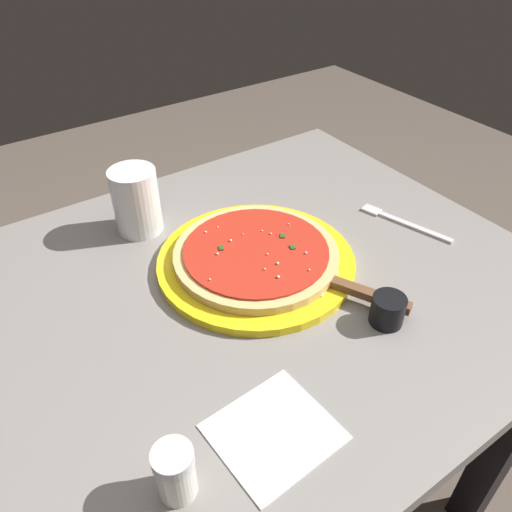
{
  "coord_description": "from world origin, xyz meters",
  "views": [
    {
      "loc": [
        0.34,
        0.52,
        1.29
      ],
      "look_at": [
        -0.04,
        -0.03,
        0.76
      ],
      "focal_mm": 35.12,
      "sensor_mm": 36.0,
      "label": 1
    }
  ],
  "objects_px": {
    "fork": "(400,221)",
    "napkin_folded_right": "(274,432)",
    "pizza": "(256,254)",
    "cup_small_sauce": "(388,310)",
    "parmesan_shaker": "(175,472)",
    "serving_plate": "(256,262)",
    "cup_tall_drink": "(136,201)",
    "pizza_server": "(345,287)"
  },
  "relations": [
    {
      "from": "serving_plate",
      "to": "cup_tall_drink",
      "type": "height_order",
      "value": "cup_tall_drink"
    },
    {
      "from": "napkin_folded_right",
      "to": "fork",
      "type": "relative_size",
      "value": 0.78
    },
    {
      "from": "serving_plate",
      "to": "parmesan_shaker",
      "type": "bearing_deg",
      "value": 43.13
    },
    {
      "from": "pizza",
      "to": "pizza_server",
      "type": "height_order",
      "value": "pizza"
    },
    {
      "from": "serving_plate",
      "to": "pizza_server",
      "type": "xyz_separation_m",
      "value": [
        -0.07,
        0.15,
        0.01
      ]
    },
    {
      "from": "pizza",
      "to": "pizza_server",
      "type": "bearing_deg",
      "value": 115.99
    },
    {
      "from": "pizza_server",
      "to": "cup_small_sauce",
      "type": "relative_size",
      "value": 4.2
    },
    {
      "from": "cup_tall_drink",
      "to": "napkin_folded_right",
      "type": "xyz_separation_m",
      "value": [
        0.05,
        0.5,
        -0.06
      ]
    },
    {
      "from": "cup_tall_drink",
      "to": "fork",
      "type": "bearing_deg",
      "value": 147.93
    },
    {
      "from": "serving_plate",
      "to": "fork",
      "type": "height_order",
      "value": "serving_plate"
    },
    {
      "from": "serving_plate",
      "to": "fork",
      "type": "bearing_deg",
      "value": 170.47
    },
    {
      "from": "pizza",
      "to": "fork",
      "type": "xyz_separation_m",
      "value": [
        -0.31,
        0.05,
        -0.02
      ]
    },
    {
      "from": "serving_plate",
      "to": "pizza_server",
      "type": "relative_size",
      "value": 1.57
    },
    {
      "from": "pizza",
      "to": "parmesan_shaker",
      "type": "xyz_separation_m",
      "value": [
        0.3,
        0.28,
        0.01
      ]
    },
    {
      "from": "fork",
      "to": "parmesan_shaker",
      "type": "relative_size",
      "value": 2.48
    },
    {
      "from": "pizza",
      "to": "cup_small_sauce",
      "type": "xyz_separation_m",
      "value": [
        -0.09,
        0.22,
        -0.0
      ]
    },
    {
      "from": "cup_tall_drink",
      "to": "cup_small_sauce",
      "type": "height_order",
      "value": "cup_tall_drink"
    },
    {
      "from": "pizza_server",
      "to": "cup_small_sauce",
      "type": "distance_m",
      "value": 0.08
    },
    {
      "from": "napkin_folded_right",
      "to": "cup_tall_drink",
      "type": "bearing_deg",
      "value": -95.33
    },
    {
      "from": "serving_plate",
      "to": "pizza_server",
      "type": "distance_m",
      "value": 0.16
    },
    {
      "from": "napkin_folded_right",
      "to": "parmesan_shaker",
      "type": "relative_size",
      "value": 1.92
    },
    {
      "from": "cup_small_sauce",
      "to": "napkin_folded_right",
      "type": "bearing_deg",
      "value": 12.64
    },
    {
      "from": "pizza_server",
      "to": "cup_small_sauce",
      "type": "xyz_separation_m",
      "value": [
        -0.01,
        0.08,
        0.0
      ]
    },
    {
      "from": "fork",
      "to": "parmesan_shaker",
      "type": "bearing_deg",
      "value": 20.6
    },
    {
      "from": "cup_tall_drink",
      "to": "fork",
      "type": "distance_m",
      "value": 0.51
    },
    {
      "from": "fork",
      "to": "pizza",
      "type": "bearing_deg",
      "value": -9.53
    },
    {
      "from": "napkin_folded_right",
      "to": "parmesan_shaker",
      "type": "xyz_separation_m",
      "value": [
        0.13,
        -0.0,
        0.04
      ]
    },
    {
      "from": "napkin_folded_right",
      "to": "fork",
      "type": "xyz_separation_m",
      "value": [
        -0.47,
        -0.23,
        0.0
      ]
    },
    {
      "from": "pizza_server",
      "to": "pizza",
      "type": "bearing_deg",
      "value": -64.01
    },
    {
      "from": "serving_plate",
      "to": "cup_small_sauce",
      "type": "distance_m",
      "value": 0.24
    },
    {
      "from": "parmesan_shaker",
      "to": "pizza_server",
      "type": "bearing_deg",
      "value": -160.48
    },
    {
      "from": "serving_plate",
      "to": "pizza",
      "type": "bearing_deg",
      "value": 118.06
    },
    {
      "from": "fork",
      "to": "napkin_folded_right",
      "type": "bearing_deg",
      "value": 25.9
    },
    {
      "from": "serving_plate",
      "to": "napkin_folded_right",
      "type": "height_order",
      "value": "serving_plate"
    },
    {
      "from": "cup_tall_drink",
      "to": "parmesan_shaker",
      "type": "distance_m",
      "value": 0.52
    },
    {
      "from": "cup_small_sauce",
      "to": "cup_tall_drink",
      "type": "bearing_deg",
      "value": -64.85
    },
    {
      "from": "pizza",
      "to": "napkin_folded_right",
      "type": "bearing_deg",
      "value": 59.38
    },
    {
      "from": "napkin_folded_right",
      "to": "pizza",
      "type": "bearing_deg",
      "value": -120.62
    },
    {
      "from": "cup_tall_drink",
      "to": "serving_plate",
      "type": "bearing_deg",
      "value": 119.09
    },
    {
      "from": "serving_plate",
      "to": "pizza",
      "type": "height_order",
      "value": "pizza"
    },
    {
      "from": "pizza",
      "to": "napkin_folded_right",
      "type": "xyz_separation_m",
      "value": [
        0.17,
        0.28,
        -0.02
      ]
    },
    {
      "from": "cup_small_sauce",
      "to": "fork",
      "type": "xyz_separation_m",
      "value": [
        -0.22,
        -0.17,
        -0.02
      ]
    }
  ]
}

